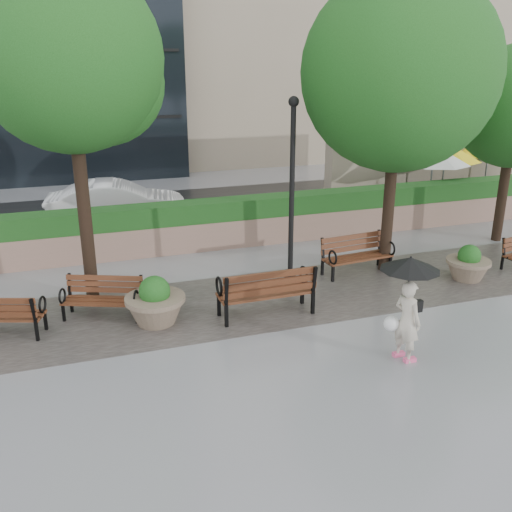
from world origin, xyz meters
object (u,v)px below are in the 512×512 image
object	(u,v)px
bench_1	(103,306)
bench_3	(357,263)
bench_0	(0,323)
planter_left	(155,305)
bench_2	(266,301)
planter_right	(468,266)
car_right	(118,204)
pedestrian	(408,299)
lamppost	(292,205)

from	to	relation	value
bench_1	bench_3	xyz separation A→B (m)	(6.21, 0.60, 0.03)
bench_0	planter_left	distance (m)	2.99
bench_1	bench_2	xyz separation A→B (m)	(3.25, -0.97, 0.06)
bench_2	bench_3	bearing A→B (deg)	-152.57
bench_2	bench_0	bearing A→B (deg)	-9.03
bench_1	planter_right	size ratio (longest dim) A/B	1.62
bench_0	car_right	size ratio (longest dim) A/B	0.41
bench_3	bench_2	bearing A→B (deg)	-157.52
car_right	pedestrian	world-z (taller)	pedestrian
planter_left	pedestrian	distance (m)	4.97
bench_1	lamppost	distance (m)	4.75
car_right	bench_2	bearing A→B (deg)	-157.74
bench_2	bench_3	distance (m)	3.36
bench_2	lamppost	bearing A→B (deg)	-127.54
pedestrian	car_right	bearing A→B (deg)	4.19
bench_2	lamppost	xyz separation A→B (m)	(1.16, 1.54, 1.61)
bench_0	bench_1	distance (m)	1.98
planter_right	pedestrian	world-z (taller)	pedestrian
bench_3	pedestrian	xyz separation A→B (m)	(-1.24, -4.08, 0.89)
planter_left	lamppost	world-z (taller)	lamppost
bench_1	lamppost	world-z (taller)	lamppost
car_right	bench_3	bearing A→B (deg)	-133.95
bench_2	planter_right	size ratio (longest dim) A/B	1.91
planter_right	pedestrian	bearing A→B (deg)	-141.71
bench_3	car_right	size ratio (longest dim) A/B	0.42
bench_1	pedestrian	bearing A→B (deg)	-12.87
pedestrian	lamppost	bearing A→B (deg)	-8.76
planter_right	bench_2	bearing A→B (deg)	-176.32
bench_1	car_right	size ratio (longest dim) A/B	0.39
car_right	lamppost	bearing A→B (deg)	-145.33
bench_0	pedestrian	bearing A→B (deg)	173.70
bench_0	car_right	xyz separation A→B (m)	(2.99, 7.06, 0.46)
bench_3	lamppost	distance (m)	2.44
planter_left	pedestrian	bearing A→B (deg)	-35.74
lamppost	pedestrian	size ratio (longest dim) A/B	2.27
bench_1	lamppost	xyz separation A→B (m)	(4.41, 0.57, 1.67)
planter_left	pedestrian	world-z (taller)	pedestrian
bench_1	bench_2	bearing A→B (deg)	5.44
bench_0	planter_left	world-z (taller)	planter_left
bench_1	bench_3	size ratio (longest dim) A/B	0.93
bench_3	planter_left	size ratio (longest dim) A/B	1.51
car_right	planter_left	bearing A→B (deg)	-173.83
bench_2	bench_3	world-z (taller)	bench_2
bench_1	bench_3	world-z (taller)	bench_3
bench_0	car_right	distance (m)	7.68
bench_2	lamppost	size ratio (longest dim) A/B	0.46
planter_left	car_right	distance (m)	7.48
bench_0	planter_right	xyz separation A→B (m)	(10.55, -0.44, 0.08)
planter_left	planter_right	distance (m)	7.59
lamppost	bench_2	bearing A→B (deg)	-127.00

